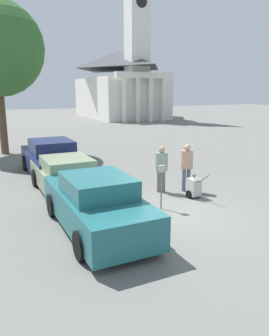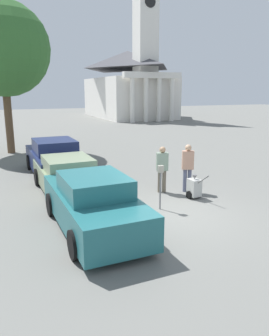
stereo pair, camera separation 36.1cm
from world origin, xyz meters
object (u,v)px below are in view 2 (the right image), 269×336
(church, at_px, (129,80))
(equipment_cart, at_px, (194,187))
(person_worker, at_px, (162,167))
(parked_car_navy, at_px, (55,159))
(parking_meter, at_px, (160,179))
(parked_car_teal, at_px, (93,204))
(parked_car_sage, at_px, (68,176))
(person_supervisor, at_px, (188,165))

(church, bearing_deg, equipment_cart, -107.96)
(person_worker, xyz_separation_m, church, (11.62, 32.56, 4.06))
(parked_car_navy, bearing_deg, parking_meter, -69.18)
(parked_car_teal, height_order, church, church)
(person_worker, bearing_deg, parked_car_teal, 51.19)
(parking_meter, relative_size, church, 0.07)
(parked_car_sage, xyz_separation_m, person_supervisor, (4.14, -1.56, 0.38))
(parked_car_sage, bearing_deg, person_worker, -22.93)
(parking_meter, height_order, person_worker, person_worker)
(parked_car_sage, xyz_separation_m, parked_car_navy, (0.00, 2.87, 0.10))
(parking_meter, relative_size, person_supervisor, 0.80)
(parking_meter, bearing_deg, equipment_cart, 18.36)
(parked_car_sage, height_order, person_worker, person_worker)
(parked_car_teal, height_order, equipment_cart, parked_car_teal)
(parked_car_sage, xyz_separation_m, equipment_cart, (3.97, -2.31, -0.26))
(person_worker, xyz_separation_m, person_supervisor, (0.90, -0.30, 0.04))
(person_supervisor, distance_m, church, 34.80)
(parked_car_sage, distance_m, person_worker, 3.49)
(parked_car_sage, height_order, parking_meter, parking_meter)
(parking_meter, distance_m, equipment_cart, 1.80)
(parked_car_sage, bearing_deg, parked_car_teal, -91.62)
(parking_meter, xyz_separation_m, person_supervisor, (1.78, 1.29, 0.03))
(parked_car_sage, relative_size, parked_car_navy, 0.94)
(parked_car_navy, distance_m, person_supervisor, 6.07)
(parked_car_navy, bearing_deg, person_supervisor, -48.58)
(parked_car_teal, distance_m, equipment_cart, 4.15)
(person_worker, bearing_deg, church, -92.96)
(person_worker, distance_m, equipment_cart, 1.41)
(parked_car_sage, distance_m, church, 34.93)
(parked_car_navy, relative_size, person_worker, 2.90)
(parking_meter, distance_m, person_worker, 1.81)
(parked_car_teal, xyz_separation_m, parked_car_navy, (0.00, 6.35, 0.02))
(parked_car_navy, distance_m, equipment_cart, 6.53)
(equipment_cart, distance_m, church, 35.64)
(person_supervisor, xyz_separation_m, equipment_cart, (-0.17, -0.75, -0.64))
(parked_car_teal, bearing_deg, parking_meter, 13.54)
(parked_car_sage, relative_size, parking_meter, 3.28)
(parked_car_teal, xyz_separation_m, parking_meter, (2.36, 0.64, 0.27))
(church, bearing_deg, parked_car_navy, -117.59)
(parked_car_teal, bearing_deg, church, 65.25)
(parked_car_teal, bearing_deg, person_supervisor, 23.34)
(parked_car_sage, height_order, parked_car_navy, parked_car_navy)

